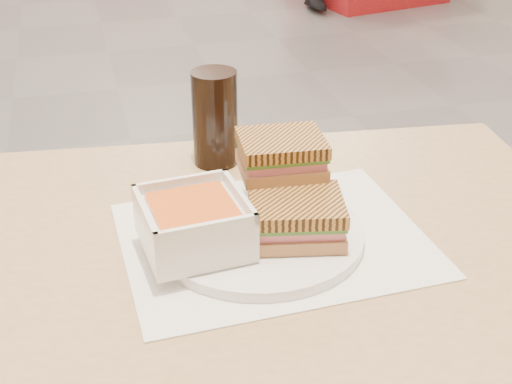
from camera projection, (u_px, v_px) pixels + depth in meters
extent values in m
cube|color=tan|center=(131.00, 280.00, 0.83)|extent=(1.27, 0.83, 0.03)
cylinder|color=tan|center=(438.00, 321.00, 1.34)|extent=(0.06, 0.06, 0.72)
cube|color=white|center=(274.00, 239.00, 0.88)|extent=(0.38, 0.30, 0.00)
cylinder|color=white|center=(259.00, 234.00, 0.87)|extent=(0.26, 0.26, 0.01)
cube|color=white|center=(194.00, 228.00, 0.82)|extent=(0.13, 0.13, 0.05)
cube|color=orange|center=(193.00, 207.00, 0.81)|extent=(0.10, 0.10, 0.01)
cube|color=white|center=(239.00, 196.00, 0.82)|extent=(0.02, 0.12, 0.01)
cube|color=white|center=(144.00, 213.00, 0.79)|extent=(0.02, 0.12, 0.01)
cube|color=white|center=(180.00, 182.00, 0.85)|extent=(0.12, 0.02, 0.01)
cube|color=white|center=(207.00, 229.00, 0.76)|extent=(0.12, 0.02, 0.01)
cube|color=#B47C4C|center=(296.00, 229.00, 0.85)|extent=(0.13, 0.11, 0.02)
cube|color=#C25F6E|center=(296.00, 219.00, 0.84)|extent=(0.12, 0.11, 0.01)
cube|color=#386B23|center=(296.00, 213.00, 0.84)|extent=(0.13, 0.11, 0.01)
cube|color=#A4732C|center=(296.00, 205.00, 0.84)|extent=(0.13, 0.11, 0.02)
cube|color=#B47C4C|center=(281.00, 165.00, 0.89)|extent=(0.11, 0.10, 0.02)
cube|color=#C25F6E|center=(281.00, 156.00, 0.89)|extent=(0.11, 0.09, 0.01)
cube|color=#386B23|center=(282.00, 151.00, 0.88)|extent=(0.11, 0.09, 0.01)
cube|color=#A4732C|center=(282.00, 143.00, 0.88)|extent=(0.11, 0.10, 0.02)
cylinder|color=black|center=(215.00, 118.00, 1.03)|extent=(0.07, 0.07, 0.14)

